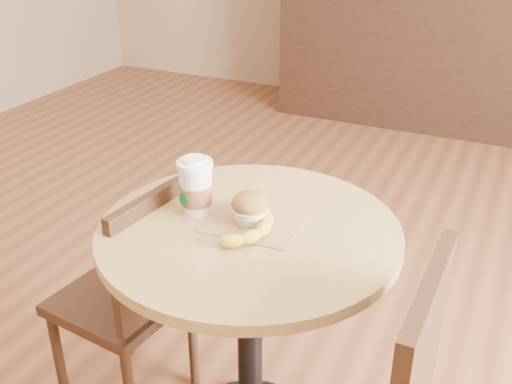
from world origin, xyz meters
TOP-DOWN VIEW (x-y plane):
  - cafe_table at (0.02, 0.06)m, footprint 0.77×0.77m
  - chair_left at (-0.36, 0.05)m, footprint 0.39×0.39m
  - service_counter at (0.00, 3.18)m, footprint 2.30×0.65m
  - kraft_bag at (0.02, 0.08)m, footprint 0.25×0.19m
  - coffee_cup at (-0.14, 0.07)m, footprint 0.09×0.10m
  - muffin at (0.01, 0.08)m, footprint 0.09×0.09m
  - banana at (0.02, 0.05)m, footprint 0.19×0.27m

SIDE VIEW (x-z plane):
  - chair_left at x=-0.36m, z-range 0.04..0.83m
  - service_counter at x=0.00m, z-range 0.00..1.04m
  - cafe_table at x=0.02m, z-range 0.18..0.93m
  - kraft_bag at x=0.02m, z-range 0.75..0.75m
  - banana at x=0.02m, z-range 0.75..0.79m
  - muffin at x=0.01m, z-range 0.75..0.84m
  - coffee_cup at x=-0.14m, z-range 0.74..0.90m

